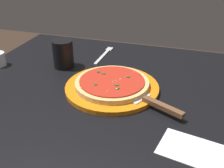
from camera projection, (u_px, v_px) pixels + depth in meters
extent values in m
cube|color=black|center=(54.00, 109.00, 1.48)|extent=(0.06, 0.06, 0.74)
cube|color=black|center=(209.00, 137.00, 1.27)|extent=(0.06, 0.06, 0.74)
cube|color=black|center=(99.00, 93.00, 0.88)|extent=(0.95, 0.89, 0.03)
cylinder|color=orange|center=(112.00, 87.00, 0.86)|extent=(0.30, 0.30, 0.01)
cylinder|color=#DBB26B|center=(112.00, 83.00, 0.86)|extent=(0.24, 0.24, 0.02)
cylinder|color=red|center=(112.00, 81.00, 0.85)|extent=(0.21, 0.21, 0.00)
sphere|color=#EFEACC|center=(120.00, 79.00, 0.85)|extent=(0.01, 0.01, 0.01)
sphere|color=#EFEACC|center=(139.00, 80.00, 0.85)|extent=(0.00, 0.00, 0.00)
sphere|color=#EFEACC|center=(116.00, 82.00, 0.84)|extent=(0.00, 0.00, 0.00)
sphere|color=#EFEACC|center=(134.00, 72.00, 0.90)|extent=(0.00, 0.00, 0.00)
sphere|color=#EFEACC|center=(117.00, 89.00, 0.80)|extent=(0.00, 0.00, 0.00)
sphere|color=#EFEACC|center=(113.00, 82.00, 0.84)|extent=(0.00, 0.00, 0.00)
sphere|color=#EFEACC|center=(115.00, 81.00, 0.85)|extent=(0.00, 0.00, 0.00)
sphere|color=#EFEACC|center=(107.00, 91.00, 0.79)|extent=(0.00, 0.00, 0.00)
cube|color=#23561E|center=(128.00, 77.00, 0.87)|extent=(0.01, 0.01, 0.00)
cube|color=#23561E|center=(117.00, 89.00, 0.80)|extent=(0.01, 0.01, 0.00)
cube|color=#23561E|center=(117.00, 85.00, 0.82)|extent=(0.01, 0.01, 0.00)
cube|color=#23561E|center=(98.00, 72.00, 0.90)|extent=(0.01, 0.01, 0.00)
cube|color=#23561E|center=(105.00, 74.00, 0.89)|extent=(0.01, 0.01, 0.00)
cube|color=#23561E|center=(97.00, 84.00, 0.82)|extent=(0.01, 0.01, 0.00)
cube|color=silver|center=(132.00, 94.00, 0.81)|extent=(0.11, 0.10, 0.00)
cube|color=brown|center=(163.00, 107.00, 0.74)|extent=(0.12, 0.07, 0.01)
cylinder|color=black|center=(63.00, 54.00, 1.00)|extent=(0.08, 0.08, 0.10)
cube|color=white|center=(192.00, 150.00, 0.62)|extent=(0.17, 0.13, 0.00)
cube|color=silver|center=(102.00, 57.00, 1.10)|extent=(0.02, 0.15, 0.00)
cube|color=silver|center=(109.00, 49.00, 1.17)|extent=(0.03, 0.04, 0.00)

